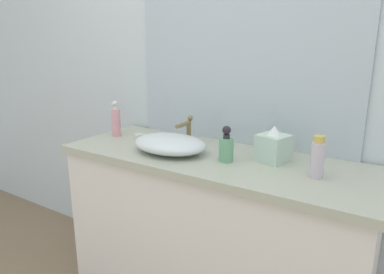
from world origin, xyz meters
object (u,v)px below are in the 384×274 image
object	(u,v)px
sink_basin	(170,144)
soap_dispenser	(226,147)
perfume_bottle	(318,158)
lotion_bottle	(116,121)
tissue_box	(273,146)
candle_jar	(139,137)

from	to	relation	value
sink_basin	soap_dispenser	size ratio (longest dim) A/B	2.32
sink_basin	perfume_bottle	bearing A→B (deg)	3.80
soap_dispenser	lotion_bottle	distance (m)	0.73
tissue_box	candle_jar	bearing A→B (deg)	-176.63
candle_jar	perfume_bottle	bearing A→B (deg)	-3.04
lotion_bottle	perfume_bottle	world-z (taller)	lotion_bottle
perfume_bottle	tissue_box	bearing A→B (deg)	155.98
lotion_bottle	candle_jar	distance (m)	0.17
soap_dispenser	candle_jar	xyz separation A→B (m)	(-0.57, 0.07, -0.05)
perfume_bottle	candle_jar	bearing A→B (deg)	176.96
sink_basin	perfume_bottle	size ratio (longest dim) A/B	2.23
soap_dispenser	lotion_bottle	size ratio (longest dim) A/B	0.80
soap_dispenser	lotion_bottle	bearing A→B (deg)	174.91
soap_dispenser	perfume_bottle	xyz separation A→B (m)	(0.38, 0.02, 0.01)
soap_dispenser	tissue_box	world-z (taller)	same
sink_basin	tissue_box	world-z (taller)	tissue_box
lotion_bottle	perfume_bottle	distance (m)	1.11
perfume_bottle	candle_jar	distance (m)	0.95
sink_basin	tissue_box	bearing A→B (deg)	16.73
sink_basin	tissue_box	size ratio (longest dim) A/B	2.32
lotion_bottle	tissue_box	size ratio (longest dim) A/B	1.25
soap_dispenser	sink_basin	bearing A→B (deg)	-174.93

